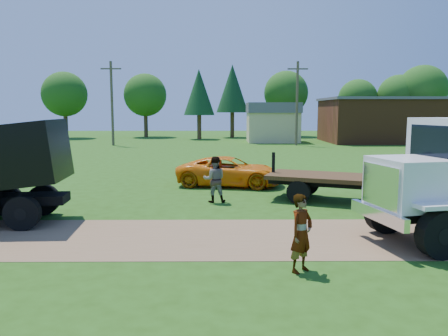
{
  "coord_description": "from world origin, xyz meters",
  "views": [
    {
      "loc": [
        -2.32,
        -12.63,
        3.76
      ],
      "look_at": [
        -2.18,
        3.77,
        1.6
      ],
      "focal_mm": 35.0,
      "sensor_mm": 36.0,
      "label": 1
    }
  ],
  "objects": [
    {
      "name": "brick_building",
      "position": [
        18.0,
        40.0,
        2.66
      ],
      "size": [
        15.4,
        10.4,
        5.3
      ],
      "color": "brown",
      "rests_on": "ground"
    },
    {
      "name": "spectator_b",
      "position": [
        -2.56,
        5.09,
        0.95
      ],
      "size": [
        0.95,
        0.76,
        1.91
      ],
      "primitive_type": "imported",
      "rotation": [
        0.0,
        0.0,
        3.18
      ],
      "color": "#999999",
      "rests_on": "ground"
    },
    {
      "name": "tan_shed",
      "position": [
        4.0,
        40.0,
        2.42
      ],
      "size": [
        6.2,
        5.4,
        4.7
      ],
      "color": "tan",
      "rests_on": "ground"
    },
    {
      "name": "dirt_track",
      "position": [
        0.0,
        0.0,
        0.01
      ],
      "size": [
        120.0,
        4.2,
        0.01
      ],
      "primitive_type": "cube",
      "color": "brown",
      "rests_on": "ground"
    },
    {
      "name": "utility_poles",
      "position": [
        6.0,
        35.0,
        4.71
      ],
      "size": [
        42.2,
        0.28,
        9.0
      ],
      "color": "brown",
      "rests_on": "ground"
    },
    {
      "name": "tree_row",
      "position": [
        5.58,
        49.65,
        6.16
      ],
      "size": [
        56.14,
        11.6,
        10.13
      ],
      "color": "#342615",
      "rests_on": "ground"
    },
    {
      "name": "flatbed_trailer",
      "position": [
        3.46,
        4.82,
        0.84
      ],
      "size": [
        7.96,
        5.01,
        1.96
      ],
      "rotation": [
        0.0,
        0.0,
        -0.38
      ],
      "color": "#382111",
      "rests_on": "ground"
    },
    {
      "name": "orange_pickup",
      "position": [
        -1.85,
        9.09,
        0.73
      ],
      "size": [
        5.61,
        3.34,
        1.46
      ],
      "primitive_type": "imported",
      "rotation": [
        0.0,
        0.0,
        1.39
      ],
      "color": "orange",
      "rests_on": "ground"
    },
    {
      "name": "spectator_a",
      "position": [
        -0.43,
        -2.77,
        0.92
      ],
      "size": [
        0.8,
        0.78,
        1.85
      ],
      "primitive_type": "imported",
      "rotation": [
        0.0,
        0.0,
        0.73
      ],
      "color": "#999999",
      "rests_on": "ground"
    },
    {
      "name": "ground",
      "position": [
        0.0,
        0.0,
        0.0
      ],
      "size": [
        140.0,
        140.0,
        0.0
      ],
      "primitive_type": "plane",
      "color": "#244910",
      "rests_on": "ground"
    }
  ]
}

